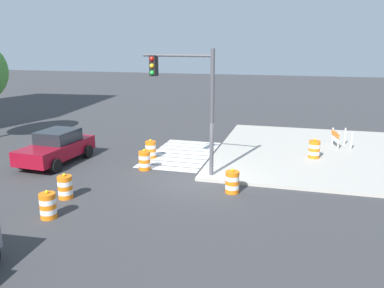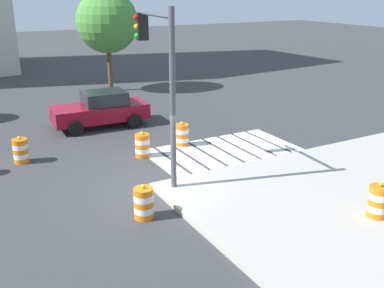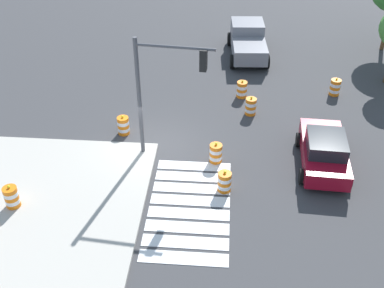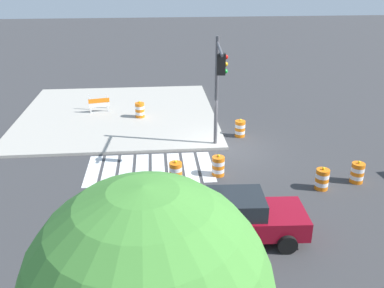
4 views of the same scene
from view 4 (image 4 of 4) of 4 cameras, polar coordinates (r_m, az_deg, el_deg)
name	(u,v)px [view 4 (image 4 of 4)]	position (r m, az deg, el deg)	size (l,w,h in m)	color
ground_plane	(228,150)	(21.61, 4.96, -0.81)	(120.00, 120.00, 0.00)	#38383A
sidewalk_corner	(118,114)	(26.96, -9.98, 4.02)	(12.00, 12.00, 0.15)	#ADA89E
crosswalk_stripes	(150,169)	(19.66, -5.70, -3.33)	(5.85, 3.20, 0.02)	silver
sports_car	(241,217)	(14.65, 6.63, -9.76)	(4.39, 2.31, 1.63)	maroon
traffic_barrel_near_corner	(322,179)	(18.51, 17.22, -4.58)	(0.56, 0.56, 1.02)	orange
traffic_barrel_crosswalk_end	(218,166)	(18.83, 3.58, -3.00)	(0.56, 0.56, 1.02)	orange
traffic_barrel_median_near	(176,172)	(18.27, -2.22, -3.83)	(0.56, 0.56, 1.02)	orange
traffic_barrel_median_far	(357,173)	(19.57, 21.51, -3.64)	(0.56, 0.56, 1.02)	orange
traffic_barrel_lane_center	(240,129)	(23.24, 6.53, 2.09)	(0.56, 0.56, 1.02)	orange
traffic_barrel_on_sidewalk	(140,110)	(25.85, -7.09, 4.60)	(0.56, 0.56, 1.02)	orange
construction_barricade	(99,103)	(27.31, -12.52, 5.49)	(1.37, 1.02, 1.00)	silver
traffic_light_pole	(219,78)	(19.72, 3.62, 8.92)	(0.53, 3.28, 5.50)	#4C4C51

